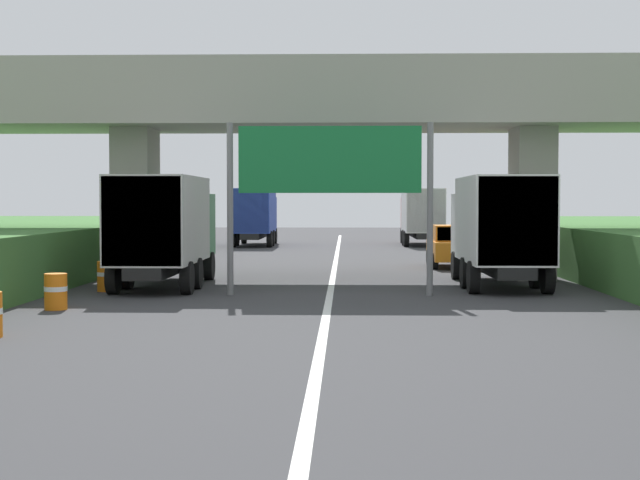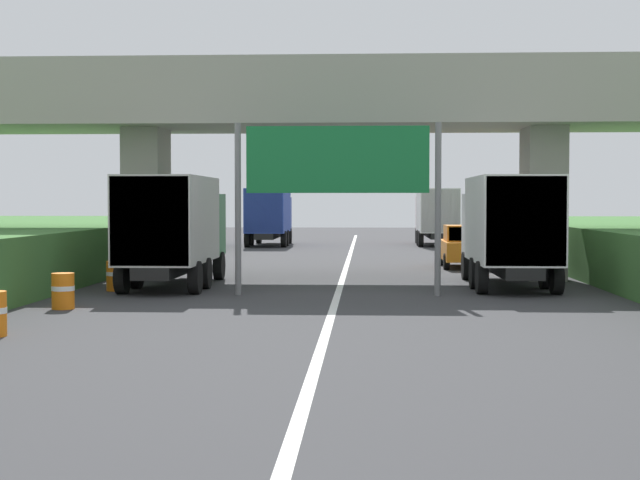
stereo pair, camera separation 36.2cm
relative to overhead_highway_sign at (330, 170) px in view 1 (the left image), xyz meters
The scene contains 10 objects.
lane_centre_stripe 3.77m from the overhead_highway_sign, 90.00° to the right, with size 0.20×97.67×0.01m, color white.
overpass_bridge 6.37m from the overhead_highway_sign, 90.00° to the left, with size 40.00×4.80×7.43m.
overhead_highway_sign is the anchor object (origin of this frame).
truck_blue 30.77m from the overhead_highway_sign, 99.48° to the left, with size 2.44×7.30×3.44m.
truck_white 6.18m from the overhead_highway_sign, 28.50° to the left, with size 2.44×7.30×3.44m.
truck_red 31.67m from the overhead_highway_sign, 80.73° to the left, with size 2.44×7.30×3.44m.
truck_green 5.96m from the overhead_highway_sign, 155.12° to the left, with size 2.44×7.30×3.44m.
car_orange 12.89m from the overhead_highway_sign, 67.62° to the left, with size 1.86×4.10×1.72m.
construction_barrel_4 8.33m from the overhead_highway_sign, 150.79° to the right, with size 0.57×0.57×0.90m.
construction_barrel_5 7.45m from the overhead_highway_sign, behind, with size 0.57×0.57×0.90m.
Camera 1 is at (0.46, 3.02, 2.69)m, focal length 53.16 mm.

